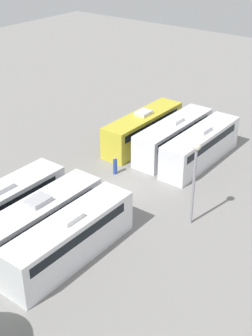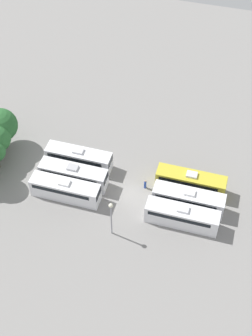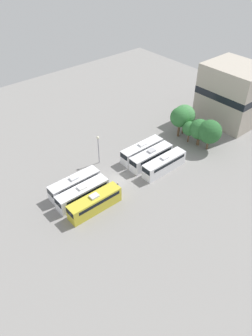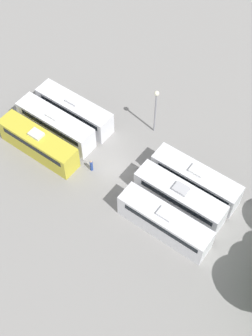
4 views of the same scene
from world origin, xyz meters
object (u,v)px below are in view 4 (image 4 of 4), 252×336
(bus_4, at_px, (180,197))
(worker_person, at_px, (91,166))
(bus_2, at_px, (38,143))
(bus_0, at_px, (75,110))
(light_pole, at_px, (156,104))
(bus_1, at_px, (56,124))
(bus_3, at_px, (196,179))
(bus_5, at_px, (165,222))

(bus_4, relative_size, worker_person, 6.22)
(bus_2, distance_m, worker_person, 6.77)
(bus_0, height_order, bus_4, same)
(bus_0, xyz_separation_m, worker_person, (4.87, 6.50, -0.95))
(bus_4, bearing_deg, light_pole, -131.54)
(bus_1, xyz_separation_m, bus_3, (-3.13, 17.67, 0.00))
(bus_0, distance_m, worker_person, 8.18)
(worker_person, bearing_deg, bus_2, -76.01)
(bus_0, distance_m, bus_1, 3.14)
(bus_1, height_order, worker_person, bus_1)
(bus_2, distance_m, bus_3, 18.55)
(bus_2, height_order, bus_3, same)
(bus_0, distance_m, bus_5, 18.73)
(bus_1, relative_size, bus_2, 1.00)
(bus_1, relative_size, bus_3, 1.00)
(bus_0, height_order, light_pole, light_pole)
(bus_1, height_order, light_pole, light_pole)
(bus_2, bearing_deg, light_pole, 140.43)
(bus_1, bearing_deg, bus_2, 5.15)
(bus_0, relative_size, bus_1, 1.00)
(bus_5, bearing_deg, light_pole, -141.26)
(bus_3, bearing_deg, light_pole, -117.10)
(bus_1, relative_size, bus_5, 1.00)
(bus_5, bearing_deg, bus_3, -178.07)
(bus_0, height_order, bus_1, same)
(bus_5, relative_size, worker_person, 6.22)
(worker_person, xyz_separation_m, light_pole, (-9.19, 2.43, 3.86))
(bus_0, height_order, bus_5, same)
(bus_0, bearing_deg, light_pole, 115.84)
(light_pole, bearing_deg, worker_person, -14.81)
(bus_0, bearing_deg, worker_person, 53.18)
(bus_0, bearing_deg, bus_5, 69.83)
(bus_4, bearing_deg, bus_0, -99.93)
(worker_person, bearing_deg, bus_4, 99.81)
(bus_1, height_order, bus_5, same)
(bus_0, xyz_separation_m, bus_4, (3.02, 17.22, 0.00))
(bus_3, xyz_separation_m, bus_5, (6.47, 0.22, 0.00))
(bus_4, distance_m, light_pole, 11.45)
(bus_2, height_order, light_pole, light_pole)
(bus_0, xyz_separation_m, bus_5, (6.46, 17.58, 0.00))
(bus_0, bearing_deg, bus_2, -0.04)
(bus_1, xyz_separation_m, bus_5, (3.34, 17.89, 0.00))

